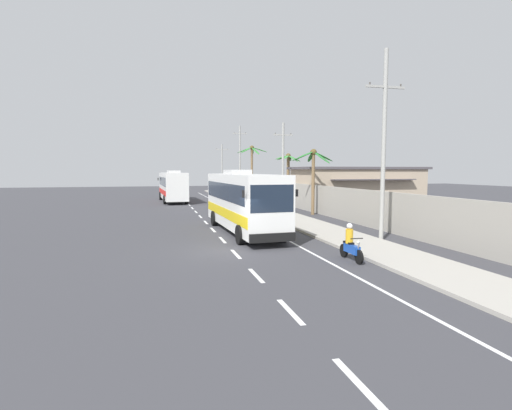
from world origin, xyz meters
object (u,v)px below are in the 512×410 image
object	(u,v)px
coach_bus_foreground	(243,200)
palm_second	(288,170)
pedestrian_near_kerb	(266,201)
pedestrian_midwalk	(271,203)
utility_pole_distant	(222,166)
pedestrian_far_walk	(288,202)
roadside_building	(357,187)
utility_pole_far	(240,160)
utility_pole_nearest	(384,143)
palm_nearest	(252,161)
palm_third	(313,167)
coach_bus_far_lane	(173,186)
motorcycle_beside_bus	(351,245)
utility_pole_mid	(283,164)

from	to	relation	value
coach_bus_foreground	palm_second	xyz separation A→B (m)	(8.93, 17.27, 1.91)
pedestrian_near_kerb	palm_second	world-z (taller)	palm_second
pedestrian_midwalk	utility_pole_distant	xyz separation A→B (m)	(2.58, 41.78, 3.63)
pedestrian_far_walk	roadside_building	xyz separation A→B (m)	(9.15, 4.42, 1.03)
pedestrian_midwalk	palm_second	bearing A→B (deg)	-126.37
pedestrian_midwalk	utility_pole_far	xyz separation A→B (m)	(2.18, 23.29, 4.32)
utility_pole_far	roadside_building	bearing A→B (deg)	-65.48
coach_bus_foreground	pedestrian_near_kerb	world-z (taller)	coach_bus_foreground
pedestrian_far_walk	palm_second	xyz separation A→B (m)	(2.85, 8.33, 2.85)
coach_bus_foreground	utility_pole_distant	bearing A→B (deg)	82.08
pedestrian_near_kerb	utility_pole_far	size ratio (longest dim) A/B	0.17
coach_bus_foreground	pedestrian_far_walk	size ratio (longest dim) A/B	6.29
utility_pole_nearest	palm_second	xyz separation A→B (m)	(2.11, 22.06, -1.41)
pedestrian_near_kerb	palm_nearest	size ratio (longest dim) A/B	0.25
pedestrian_far_walk	palm_third	xyz separation A→B (m)	(1.94, -0.98, 3.06)
pedestrian_midwalk	palm_third	world-z (taller)	palm_third
coach_bus_far_lane	pedestrian_far_walk	size ratio (longest dim) A/B	6.00
motorcycle_beside_bus	pedestrian_near_kerb	xyz separation A→B (m)	(1.57, 18.98, 0.42)
utility_pole_nearest	coach_bus_far_lane	bearing A→B (deg)	108.56
utility_pole_mid	coach_bus_foreground	bearing A→B (deg)	-117.58
pedestrian_midwalk	utility_pole_nearest	world-z (taller)	utility_pole_nearest
coach_bus_foreground	palm_second	bearing A→B (deg)	62.66
motorcycle_beside_bus	palm_nearest	world-z (taller)	palm_nearest
utility_pole_distant	palm_second	size ratio (longest dim) A/B	1.53
roadside_building	pedestrian_near_kerb	bearing A→B (deg)	-163.97
palm_third	palm_nearest	bearing A→B (deg)	93.66
pedestrian_near_kerb	utility_pole_distant	bearing A→B (deg)	-46.39
pedestrian_far_walk	pedestrian_midwalk	bearing A→B (deg)	-59.20
utility_pole_nearest	roadside_building	world-z (taller)	utility_pole_nearest
utility_pole_mid	palm_nearest	xyz separation A→B (m)	(-0.28, 12.13, 0.56)
coach_bus_foreground	utility_pole_nearest	distance (m)	8.97
pedestrian_near_kerb	motorcycle_beside_bus	bearing A→B (deg)	132.59
coach_bus_foreground	palm_nearest	world-z (taller)	palm_nearest
palm_nearest	palm_third	distance (m)	17.93
motorcycle_beside_bus	roadside_building	world-z (taller)	roadside_building
pedestrian_far_walk	palm_nearest	size ratio (longest dim) A/B	0.26
coach_bus_foreground	motorcycle_beside_bus	size ratio (longest dim) A/B	5.84
palm_second	utility_pole_mid	bearing A→B (deg)	-116.44
motorcycle_beside_bus	pedestrian_far_walk	xyz separation A→B (m)	(3.22, 17.66, 0.45)
utility_pole_distant	palm_third	size ratio (longest dim) A/B	1.54
roadside_building	pedestrian_midwalk	bearing A→B (deg)	-157.46
palm_nearest	roadside_building	world-z (taller)	palm_nearest
utility_pole_mid	roadside_building	xyz separation A→B (m)	(8.08, -0.33, -2.37)
palm_nearest	coach_bus_far_lane	bearing A→B (deg)	-177.18
utility_pole_mid	pedestrian_midwalk	bearing A→B (deg)	-119.24
pedestrian_midwalk	pedestrian_near_kerb	bearing A→B (deg)	-96.82
coach_bus_foreground	pedestrian_near_kerb	bearing A→B (deg)	66.64
utility_pole_distant	palm_nearest	bearing A→B (deg)	-90.40
pedestrian_near_kerb	utility_pole_nearest	bearing A→B (deg)	146.32
coach_bus_foreground	pedestrian_midwalk	distance (m)	10.01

